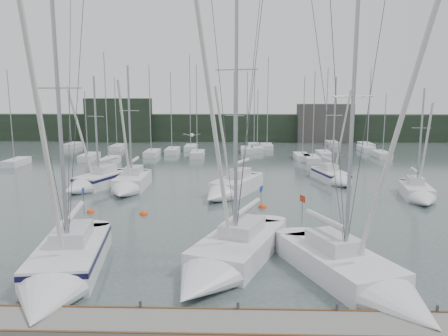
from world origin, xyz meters
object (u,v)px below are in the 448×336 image
Objects in this scene: sailboat_near_left at (61,271)px; buoy_b at (262,207)px; sailboat_mid_b at (129,185)px; sailboat_mid_e at (419,194)px; sailboat_mid_c at (229,189)px; sailboat_mid_d at (336,178)px; buoy_a at (144,214)px; buoy_c at (91,212)px; sailboat_near_right at (366,281)px; sailboat_mid_a at (92,183)px; sailboat_near_center at (223,261)px.

buoy_b is (10.45, 14.47, -0.65)m from sailboat_near_left.
sailboat_mid_b is 18.83× the size of buoy_b.
sailboat_mid_e is (25.58, -2.58, -0.09)m from sailboat_mid_b.
sailboat_mid_e is at bearing 21.16° from sailboat_mid_c.
sailboat_near_left reaches higher than sailboat_mid_c.
sailboat_mid_d is at bearing 50.67° from buoy_b.
sailboat_mid_c is 4.76m from buoy_b.
sailboat_near_left is 17.86m from buoy_b.
buoy_a is 1.08× the size of buoy_c.
buoy_b is (-3.88, 15.04, -0.58)m from sailboat_near_right.
sailboat_mid_b is (-1.61, 19.83, -0.05)m from sailboat_near_left.
sailboat_near_left is 30.46m from sailboat_mid_d.
buoy_b is at bearing -1.49° from sailboat_mid_a.
buoy_b is (2.76, -3.83, -0.63)m from sailboat_mid_c.
sailboat_near_left is 1.55× the size of sailboat_mid_e.
sailboat_near_center is (7.68, 1.60, -0.06)m from sailboat_near_left.
sailboat_mid_b is at bearing -175.58° from sailboat_mid_e.
buoy_b is (2.76, 12.87, -0.59)m from sailboat_near_center.
sailboat_mid_e is at bearing 9.79° from buoy_c.
buoy_c is at bearing 94.31° from sailboat_near_left.
sailboat_mid_b is at bearing -164.44° from sailboat_mid_c.
buoy_b is (9.08, 2.31, 0.00)m from buoy_a.
sailboat_near_left is at bearing -55.26° from sailboat_mid_a.
sailboat_mid_b is 8.25m from buoy_a.
sailboat_near_left is at bearing -86.05° from sailboat_mid_b.
sailboat_near_center is at bearing -102.12° from buoy_b.
sailboat_near_right is 20.26m from sailboat_mid_e.
sailboat_mid_d reaches higher than sailboat_mid_e.
sailboat_near_right is at bearing 3.11° from sailboat_near_center.
sailboat_mid_a is 1.00× the size of sailboat_mid_d.
sailboat_mid_d is (10.77, 22.64, -0.05)m from sailboat_near_center.
sailboat_mid_c is 17.85× the size of buoy_b.
sailboat_mid_a is at bearing -176.66° from sailboat_mid_e.
sailboat_near_center is 30.45× the size of buoy_c.
sailboat_mid_a is 3.89m from sailboat_mid_b.
sailboat_mid_a is 29.57m from sailboat_mid_e.
buoy_a is (-17.09, -12.08, -0.54)m from sailboat_mid_d.
sailboat_near_center reaches higher than buoy_a.
sailboat_near_center is 16.70m from sailboat_mid_c.
sailboat_near_center reaches higher than sailboat_mid_e.
sailboat_near_right reaches higher than buoy_b.
sailboat_near_center is at bearing -63.67° from sailboat_mid_b.
sailboat_near_left is at bearing 155.60° from sailboat_near_right.
buoy_b is (-8.00, -9.77, -0.54)m from sailboat_mid_d.
sailboat_mid_c is (9.30, -1.53, 0.03)m from sailboat_mid_b.
sailboat_near_right is at bearing -75.54° from buoy_b.
sailboat_mid_b is at bearing 156.06° from buoy_b.
sailboat_near_right is 26.40× the size of buoy_c.
sailboat_mid_b is (-15.94, 20.40, 0.01)m from sailboat_near_right.
sailboat_mid_a is at bearing 107.38° from buoy_c.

